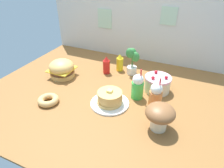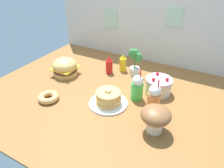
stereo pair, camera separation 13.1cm
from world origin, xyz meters
The scene contains 12 objects.
ground_plane centered at (0.00, 0.00, -0.01)m, with size 2.48×2.01×0.02m, color brown.
back_wall centered at (0.00, 1.00, 0.50)m, with size 2.48×0.04×0.99m.
burger centered at (-0.61, 0.14, 0.10)m, with size 0.29×0.29×0.21m.
pancake_stack centered at (0.14, -0.13, 0.06)m, with size 0.38×0.38×0.16m.
layer_cake centered at (0.50, 0.29, 0.08)m, with size 0.28×0.28×0.20m.
ketchup_bottle centered at (-0.16, 0.43, 0.10)m, with size 0.08×0.08×0.22m.
mustard_bottle centered at (-0.04, 0.56, 0.10)m, with size 0.08×0.08×0.22m.
cream_soda_cup centered at (0.34, 0.09, 0.13)m, with size 0.12×0.12×0.33m.
orange_float_cup centered at (0.54, 0.00, 0.13)m, with size 0.12×0.12×0.33m.
donut_pink_glaze centered at (-0.42, -0.36, 0.03)m, with size 0.21×0.21×0.06m.
potted_plant centered at (0.12, 0.54, 0.18)m, with size 0.16×0.13×0.34m.
mushroom_stool centered at (0.64, -0.26, 0.14)m, with size 0.24×0.24×0.23m.
Camera 1 is at (0.80, -1.55, 1.21)m, focal length 32.31 mm.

